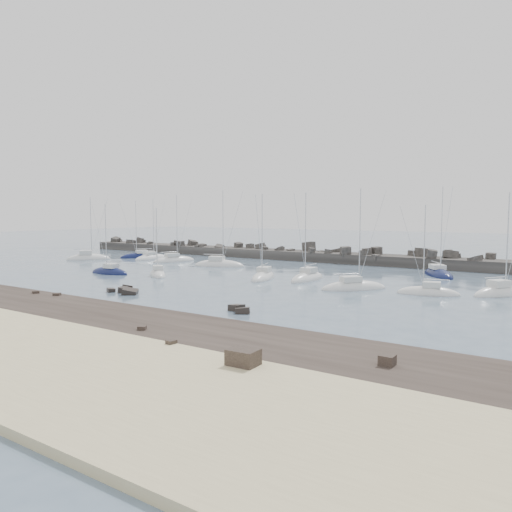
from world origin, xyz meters
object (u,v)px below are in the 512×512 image
at_px(sailboat_1, 151,258).
at_px(sailboat_13, 140,257).
at_px(sailboat_3, 174,261).
at_px(sailboat_4, 219,265).
at_px(sailboat_8, 438,275).
at_px(sailboat_9, 428,293).
at_px(sailboat_7, 354,288).
at_px(sailboat_2, 110,273).
at_px(sailboat_0, 88,259).
at_px(sailboat_6, 307,279).
at_px(sailboat_5, 158,275).
at_px(sailboat_12, 501,294).
at_px(sailboat_14, 263,278).

relative_size(sailboat_1, sailboat_13, 1.02).
relative_size(sailboat_3, sailboat_4, 0.96).
distance_m(sailboat_8, sailboat_13, 60.30).
bearing_deg(sailboat_9, sailboat_3, 166.73).
height_order(sailboat_3, sailboat_13, sailboat_3).
bearing_deg(sailboat_7, sailboat_3, 162.79).
bearing_deg(sailboat_2, sailboat_4, 67.72).
distance_m(sailboat_0, sailboat_6, 51.24).
distance_m(sailboat_5, sailboat_12, 46.61).
bearing_deg(sailboat_5, sailboat_8, 34.04).
relative_size(sailboat_1, sailboat_6, 0.99).
bearing_deg(sailboat_1, sailboat_8, 5.12).
bearing_deg(sailboat_0, sailboat_9, -4.41).
bearing_deg(sailboat_13, sailboat_1, -12.25).
bearing_deg(sailboat_2, sailboat_3, 104.48).
distance_m(sailboat_3, sailboat_8, 48.63).
relative_size(sailboat_4, sailboat_13, 1.12).
bearing_deg(sailboat_0, sailboat_8, 11.38).
bearing_deg(sailboat_8, sailboat_5, -145.96).
xyz_separation_m(sailboat_0, sailboat_9, (68.83, -5.31, -0.02)).
xyz_separation_m(sailboat_1, sailboat_8, (55.71, 4.99, 0.01)).
bearing_deg(sailboat_1, sailboat_14, -19.38).
relative_size(sailboat_5, sailboat_7, 0.83).
distance_m(sailboat_6, sailboat_14, 6.36).
xyz_separation_m(sailboat_5, sailboat_13, (-25.12, 19.65, -0.01)).
bearing_deg(sailboat_9, sailboat_14, 177.80).
relative_size(sailboat_2, sailboat_7, 0.87).
bearing_deg(sailboat_3, sailboat_4, -7.85).
bearing_deg(sailboat_1, sailboat_4, -8.47).
height_order(sailboat_2, sailboat_12, sailboat_12).
bearing_deg(sailboat_0, sailboat_14, -5.56).
xyz_separation_m(sailboat_0, sailboat_14, (45.30, -4.41, -0.01)).
distance_m(sailboat_3, sailboat_13, 12.14).
bearing_deg(sailboat_13, sailboat_5, -38.03).
bearing_deg(sailboat_14, sailboat_4, 148.58).
height_order(sailboat_0, sailboat_5, sailboat_0).
bearing_deg(sailboat_7, sailboat_0, 173.91).
relative_size(sailboat_4, sailboat_5, 1.30).
distance_m(sailboat_5, sailboat_8, 42.29).
bearing_deg(sailboat_4, sailboat_1, 171.53).
bearing_deg(sailboat_2, sailboat_1, 120.88).
relative_size(sailboat_12, sailboat_14, 0.98).
bearing_deg(sailboat_7, sailboat_12, 19.00).
bearing_deg(sailboat_5, sailboat_4, 92.34).
bearing_deg(sailboat_0, sailboat_4, 9.89).
relative_size(sailboat_2, sailboat_13, 0.91).
xyz_separation_m(sailboat_1, sailboat_14, (35.70, -12.56, 0.02)).
bearing_deg(sailboat_6, sailboat_12, 2.50).
height_order(sailboat_5, sailboat_13, sailboat_13).
distance_m(sailboat_2, sailboat_6, 30.98).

